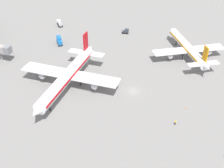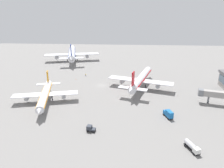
# 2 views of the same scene
# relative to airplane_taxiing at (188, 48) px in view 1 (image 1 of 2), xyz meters

# --- Properties ---
(ground) EXTENTS (288.00, 288.00, 0.00)m
(ground) POSITION_rel_airplane_taxiing_xyz_m (26.02, -23.92, -4.32)
(ground) COLOR gray
(airplane_taxiing) EXTENTS (38.64, 31.47, 11.88)m
(airplane_taxiing) POSITION_rel_airplane_taxiing_xyz_m (0.00, 0.00, 0.00)
(airplane_taxiing) COLOR white
(airplane_taxiing) RESTS_ON ground
(airplane_distant) EXTENTS (45.25, 37.09, 14.10)m
(airplane_distant) POSITION_rel_airplane_taxiing_xyz_m (24.15, -47.31, 0.81)
(airplane_distant) COLOR white
(airplane_distant) RESTS_ON ground
(baggage_tug) EXTENTS (2.68, 3.48, 2.30)m
(baggage_tug) POSITION_rel_airplane_taxiing_xyz_m (-23.47, -25.79, -3.16)
(baggage_tug) COLOR black
(baggage_tug) RESTS_ON ground
(catering_truck) EXTENTS (5.91, 3.61, 3.30)m
(catering_truck) POSITION_rel_airplane_taxiing_xyz_m (-10.92, -56.92, -2.62)
(catering_truck) COLOR black
(catering_truck) RESTS_ON ground
(fuel_truck) EXTENTS (6.56, 4.07, 2.50)m
(fuel_truck) POSITION_rel_airplane_taxiing_xyz_m (-32.50, -60.64, -2.93)
(fuel_truck) COLOR black
(fuel_truck) RESTS_ON ground
(ground_crew_worker) EXTENTS (0.53, 0.53, 1.67)m
(ground_crew_worker) POSITION_rel_airplane_taxiing_xyz_m (43.36, -11.63, -3.47)
(ground_crew_worker) COLOR #1E2338
(ground_crew_worker) RESTS_ON ground
(safety_cone_near_gate) EXTENTS (0.44, 0.44, 0.60)m
(safety_cone_near_gate) POSITION_rel_airplane_taxiing_xyz_m (35.72, -6.81, -4.02)
(safety_cone_near_gate) COLOR #EA590C
(safety_cone_near_gate) RESTS_ON ground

